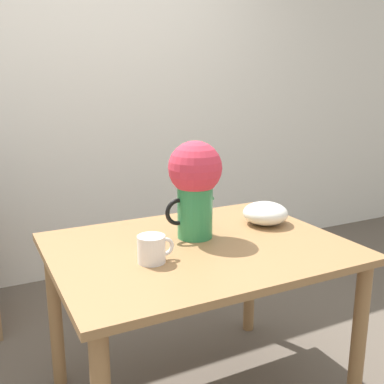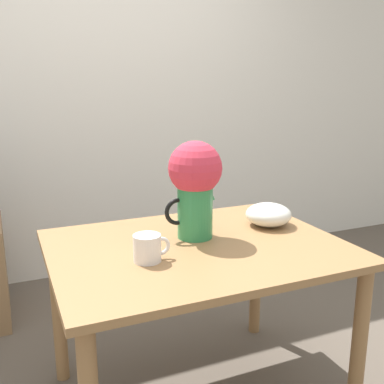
# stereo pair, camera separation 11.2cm
# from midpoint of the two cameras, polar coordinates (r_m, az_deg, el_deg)

# --- Properties ---
(wall_back) EXTENTS (8.00, 0.05, 2.60)m
(wall_back) POSITION_cam_midpoint_polar(r_m,az_deg,el_deg) (3.25, -10.67, 12.23)
(wall_back) COLOR silver
(wall_back) RESTS_ON ground_plane
(table) EXTENTS (1.18, 0.90, 0.73)m
(table) POSITION_cam_midpoint_polar(r_m,az_deg,el_deg) (1.88, 2.41, -9.64)
(table) COLOR olive
(table) RESTS_ON ground_plane
(flower_vase) EXTENTS (0.25, 0.23, 0.41)m
(flower_vase) POSITION_cam_midpoint_polar(r_m,az_deg,el_deg) (1.86, 2.12, 1.40)
(flower_vase) COLOR #2D844C
(flower_vase) RESTS_ON table
(coffee_mug) EXTENTS (0.14, 0.10, 0.10)m
(coffee_mug) POSITION_cam_midpoint_polar(r_m,az_deg,el_deg) (1.67, -3.67, -7.13)
(coffee_mug) COLOR white
(coffee_mug) RESTS_ON table
(white_bowl) EXTENTS (0.21, 0.21, 0.10)m
(white_bowl) POSITION_cam_midpoint_polar(r_m,az_deg,el_deg) (2.10, 11.20, -2.84)
(white_bowl) COLOR silver
(white_bowl) RESTS_ON table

